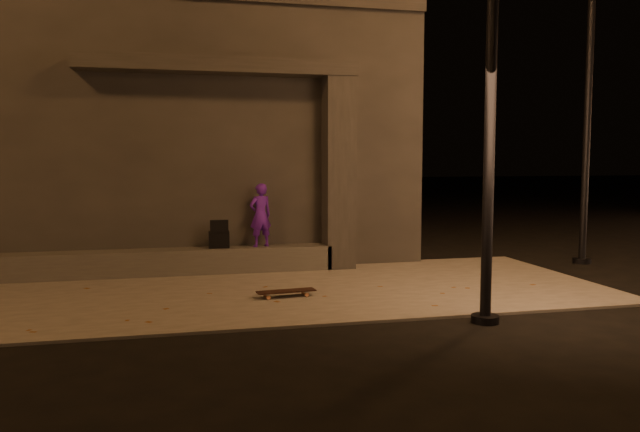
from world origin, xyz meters
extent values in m
plane|color=black|center=(0.00, 0.00, 0.00)|extent=(120.00, 120.00, 0.00)
cube|color=#635E57|center=(0.00, 2.00, 0.02)|extent=(11.00, 4.40, 0.04)
cube|color=#34312F|center=(-1.00, 6.50, 2.60)|extent=(9.00, 5.00, 5.20)
cube|color=#504F49|center=(-1.50, 3.75, 0.27)|extent=(6.00, 0.55, 0.45)
cube|color=#34312F|center=(1.70, 3.75, 1.84)|extent=(0.55, 0.55, 3.60)
cube|color=#34312F|center=(-0.50, 3.80, 3.78)|extent=(5.00, 0.70, 0.28)
imported|color=#601CBB|center=(0.20, 3.75, 1.08)|extent=(0.49, 0.39, 1.18)
cube|color=black|center=(-0.57, 3.75, 0.64)|extent=(0.38, 0.25, 0.31)
cube|color=black|center=(-0.57, 3.75, 0.91)|extent=(0.33, 0.06, 0.22)
cube|color=black|center=(0.26, 1.42, 0.13)|extent=(0.91, 0.31, 0.02)
cylinder|color=#D78856|center=(0.55, 1.54, 0.07)|extent=(0.06, 0.04, 0.06)
cylinder|color=#D78856|center=(0.57, 1.37, 0.07)|extent=(0.06, 0.04, 0.06)
cylinder|color=#D78856|center=(-0.04, 1.48, 0.07)|extent=(0.06, 0.04, 0.06)
cylinder|color=#D78856|center=(-0.03, 1.31, 0.07)|extent=(0.06, 0.04, 0.06)
cube|color=#99999E|center=(0.56, 1.45, 0.11)|extent=(0.07, 0.19, 0.02)
cube|color=#99999E|center=(-0.03, 1.40, 0.11)|extent=(0.07, 0.19, 0.02)
cylinder|color=black|center=(2.54, -0.49, 3.50)|extent=(0.14, 0.14, 7.01)
cylinder|color=black|center=(2.54, -0.49, 0.05)|extent=(0.36, 0.36, 0.10)
cylinder|color=black|center=(6.71, 3.28, 3.51)|extent=(0.14, 0.14, 7.02)
cylinder|color=black|center=(6.71, 3.28, 0.05)|extent=(0.36, 0.36, 0.10)
camera|label=1|loc=(-1.37, -7.71, 2.12)|focal=35.00mm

